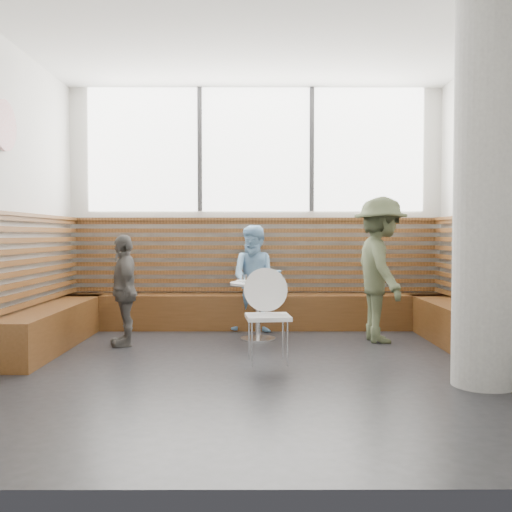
{
  "coord_description": "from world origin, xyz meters",
  "views": [
    {
      "loc": [
        -0.01,
        -5.21,
        1.23
      ],
      "look_at": [
        0.0,
        1.0,
        1.0
      ],
      "focal_mm": 40.0,
      "sensor_mm": 36.0,
      "label": 1
    }
  ],
  "objects_px": {
    "child_left": "(124,290)",
    "adult_man": "(381,269)",
    "concrete_column": "(485,189)",
    "cafe_chair": "(268,307)",
    "child_back": "(256,279)",
    "cafe_table": "(258,299)"
  },
  "relations": [
    {
      "from": "child_left",
      "to": "adult_man",
      "type": "bearing_deg",
      "value": 75.98
    },
    {
      "from": "concrete_column",
      "to": "cafe_chair",
      "type": "xyz_separation_m",
      "value": [
        -1.74,
        0.89,
        -1.07
      ]
    },
    {
      "from": "concrete_column",
      "to": "child_left",
      "type": "distance_m",
      "value": 3.86
    },
    {
      "from": "concrete_column",
      "to": "cafe_chair",
      "type": "height_order",
      "value": "concrete_column"
    },
    {
      "from": "cafe_chair",
      "to": "adult_man",
      "type": "relative_size",
      "value": 0.54
    },
    {
      "from": "child_back",
      "to": "child_left",
      "type": "bearing_deg",
      "value": -142.14
    },
    {
      "from": "cafe_table",
      "to": "adult_man",
      "type": "distance_m",
      "value": 1.46
    },
    {
      "from": "concrete_column",
      "to": "child_left",
      "type": "height_order",
      "value": "concrete_column"
    },
    {
      "from": "cafe_table",
      "to": "child_left",
      "type": "xyz_separation_m",
      "value": [
        -1.49,
        -0.32,
        0.13
      ]
    },
    {
      "from": "concrete_column",
      "to": "child_back",
      "type": "height_order",
      "value": "concrete_column"
    },
    {
      "from": "adult_man",
      "to": "child_left",
      "type": "relative_size",
      "value": 1.35
    },
    {
      "from": "cafe_chair",
      "to": "adult_man",
      "type": "xyz_separation_m",
      "value": [
        1.32,
        1.03,
        0.3
      ]
    },
    {
      "from": "cafe_table",
      "to": "child_left",
      "type": "bearing_deg",
      "value": -167.74
    },
    {
      "from": "adult_man",
      "to": "cafe_table",
      "type": "bearing_deg",
      "value": 81.48
    },
    {
      "from": "adult_man",
      "to": "child_back",
      "type": "height_order",
      "value": "adult_man"
    },
    {
      "from": "concrete_column",
      "to": "child_back",
      "type": "xyz_separation_m",
      "value": [
        -1.84,
        2.54,
        -0.92
      ]
    },
    {
      "from": "adult_man",
      "to": "child_left",
      "type": "bearing_deg",
      "value": 90.12
    },
    {
      "from": "concrete_column",
      "to": "child_back",
      "type": "bearing_deg",
      "value": 125.94
    },
    {
      "from": "child_back",
      "to": "adult_man",
      "type": "bearing_deg",
      "value": -15.03
    },
    {
      "from": "concrete_column",
      "to": "cafe_table",
      "type": "height_order",
      "value": "concrete_column"
    },
    {
      "from": "cafe_chair",
      "to": "cafe_table",
      "type": "bearing_deg",
      "value": 88.67
    },
    {
      "from": "child_back",
      "to": "cafe_chair",
      "type": "bearing_deg",
      "value": -77.96
    }
  ]
}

